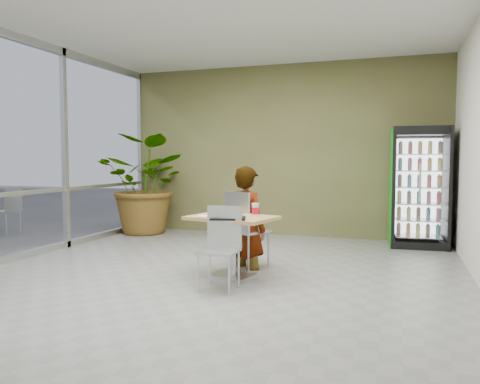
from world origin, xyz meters
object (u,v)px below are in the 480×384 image
dining_table (232,234)px  potted_plant (148,184)px  soda_cup (255,210)px  cafeteria_tray (228,218)px  seated_woman (247,228)px  beverage_fridge (419,187)px  chair_far (243,223)px  chair_near (222,241)px

dining_table → potted_plant: bearing=134.8°
dining_table → soda_cup: soda_cup is taller
soda_cup → cafeteria_tray: (-0.22, -0.35, -0.06)m
dining_table → seated_woman: 0.59m
potted_plant → soda_cup: bearing=-41.6°
dining_table → potted_plant: 3.83m
dining_table → soda_cup: (0.27, 0.08, 0.29)m
dining_table → soda_cup: size_ratio=7.12×
seated_woman → beverage_fridge: beverage_fridge is taller
chair_far → seated_woman: bearing=-110.2°
chair_near → cafeteria_tray: (0.00, 0.20, 0.23)m
soda_cup → cafeteria_tray: bearing=-121.9°
chair_far → chair_near: chair_far is taller
seated_woman → potted_plant: potted_plant is taller
beverage_fridge → potted_plant: 4.90m
soda_cup → chair_far: bearing=124.0°
chair_near → cafeteria_tray: size_ratio=2.28×
dining_table → beverage_fridge: 3.66m
chair_far → potted_plant: (-2.64, 2.16, 0.36)m
soda_cup → potted_plant: 3.96m
cafeteria_tray → beverage_fridge: 3.83m
seated_woman → cafeteria_tray: 0.90m
soda_cup → beverage_fridge: (1.94, 2.80, 0.15)m
seated_woman → cafeteria_tray: bearing=119.9°
dining_table → cafeteria_tray: 0.36m
dining_table → cafeteria_tray: bearing=-79.6°
beverage_fridge → soda_cup: bearing=-128.8°
dining_table → beverage_fridge: beverage_fridge is taller
chair_far → soda_cup: chair_far is taller
cafeteria_tray → beverage_fridge: bearing=55.6°
chair_far → cafeteria_tray: bearing=123.3°
chair_far → cafeteria_tray: size_ratio=2.52×
seated_woman → beverage_fridge: (2.21, 2.29, 0.46)m
dining_table → chair_far: bearing=94.5°
dining_table → soda_cup: 0.40m
soda_cup → cafeteria_tray: soda_cup is taller
beverage_fridge → potted_plant: beverage_fridge is taller
chair_near → beverage_fridge: bearing=55.4°
chair_near → seated_woman: seated_woman is taller
dining_table → chair_near: size_ratio=1.23×
seated_woman → soda_cup: (0.27, -0.51, 0.30)m
chair_near → cafeteria_tray: 0.30m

